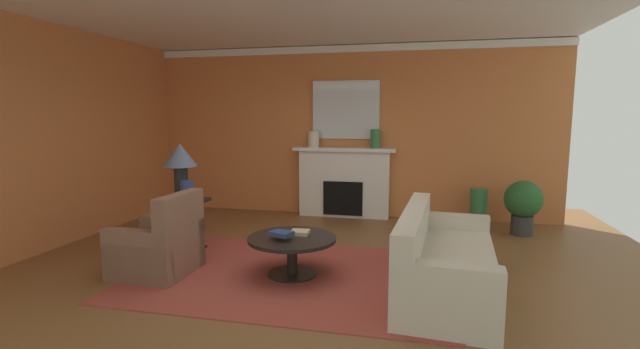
{
  "coord_description": "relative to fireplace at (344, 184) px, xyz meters",
  "views": [
    {
      "loc": [
        1.39,
        -4.83,
        1.82
      ],
      "look_at": [
        0.05,
        1.06,
        1.0
      ],
      "focal_mm": 24.81,
      "sensor_mm": 36.0,
      "label": 1
    }
  ],
  "objects": [
    {
      "name": "ground_plane",
      "position": [
        -0.08,
        -2.88,
        -0.59
      ],
      "size": [
        8.97,
        8.97,
        0.0
      ],
      "primitive_type": "plane",
      "color": "brown"
    },
    {
      "name": "wall_fireplace",
      "position": [
        -0.08,
        0.21,
        0.93
      ],
      "size": [
        7.5,
        0.12,
        3.04
      ],
      "primitive_type": "cube",
      "color": "#CC723D",
      "rests_on": "ground_plane"
    },
    {
      "name": "wall_window",
      "position": [
        -3.59,
        -2.58,
        0.93
      ],
      "size": [
        0.12,
        6.66,
        3.04
      ],
      "primitive_type": "cube",
      "color": "#CC723D",
      "rests_on": "ground_plane"
    },
    {
      "name": "ceiling_panel",
      "position": [
        -0.08,
        -2.58,
        2.48
      ],
      "size": [
        7.5,
        6.66,
        0.06
      ],
      "primitive_type": "cube",
      "color": "white"
    },
    {
      "name": "crown_moulding",
      "position": [
        -0.08,
        0.13,
        2.37
      ],
      "size": [
        7.5,
        0.08,
        0.12
      ],
      "primitive_type": "cube",
      "color": "white"
    },
    {
      "name": "area_rug",
      "position": [
        -0.07,
        -3.06,
        -0.58
      ],
      "size": [
        3.56,
        2.45,
        0.01
      ],
      "primitive_type": "cube",
      "color": "#993D33",
      "rests_on": "ground_plane"
    },
    {
      "name": "fireplace",
      "position": [
        0.0,
        0.0,
        0.0
      ],
      "size": [
        1.8,
        0.35,
        1.24
      ],
      "color": "white",
      "rests_on": "ground_plane"
    },
    {
      "name": "mantel_mirror",
      "position": [
        0.0,
        0.12,
        1.32
      ],
      "size": [
        1.19,
        0.04,
        1.02
      ],
      "primitive_type": "cube",
      "color": "silver"
    },
    {
      "name": "sofa",
      "position": [
        1.57,
        -3.18,
        -0.29
      ],
      "size": [
        1.06,
        2.16,
        0.85
      ],
      "color": "beige",
      "rests_on": "ground_plane"
    },
    {
      "name": "armchair_near_window",
      "position": [
        -1.56,
        -3.35,
        -0.28
      ],
      "size": [
        0.82,
        0.82,
        0.95
      ],
      "color": "brown",
      "rests_on": "ground_plane"
    },
    {
      "name": "coffee_table",
      "position": [
        -0.07,
        -3.06,
        -0.25
      ],
      "size": [
        1.0,
        1.0,
        0.45
      ],
      "color": "black",
      "rests_on": "ground_plane"
    },
    {
      "name": "side_table",
      "position": [
        -1.73,
        -2.54,
        -0.19
      ],
      "size": [
        0.56,
        0.56,
        0.7
      ],
      "color": "black",
      "rests_on": "ground_plane"
    },
    {
      "name": "table_lamp",
      "position": [
        -1.73,
        -2.54,
        0.64
      ],
      "size": [
        0.44,
        0.44,
        0.75
      ],
      "color": "black",
      "rests_on": "side_table"
    },
    {
      "name": "vase_mantel_right",
      "position": [
        0.55,
        -0.05,
        0.82
      ],
      "size": [
        0.17,
        0.17,
        0.33
      ],
      "primitive_type": "cylinder",
      "color": "#33703D",
      "rests_on": "fireplace"
    },
    {
      "name": "vase_tall_corner",
      "position": [
        2.26,
        -0.3,
        -0.27
      ],
      "size": [
        0.27,
        0.27,
        0.63
      ],
      "primitive_type": "cylinder",
      "color": "#33703D",
      "rests_on": "ground_plane"
    },
    {
      "name": "vase_on_side_table",
      "position": [
        -1.58,
        -2.66,
        0.26
      ],
      "size": [
        0.17,
        0.17,
        0.29
      ],
      "primitive_type": "cylinder",
      "color": "navy",
      "rests_on": "side_table"
    },
    {
      "name": "vase_mantel_left",
      "position": [
        -0.55,
        -0.05,
        0.8
      ],
      "size": [
        0.2,
        0.2,
        0.29
      ],
      "primitive_type": "cylinder",
      "color": "beige",
      "rests_on": "fireplace"
    },
    {
      "name": "book_red_cover",
      "position": [
        -0.01,
        -2.93,
        -0.12
      ],
      "size": [
        0.22,
        0.2,
        0.04
      ],
      "primitive_type": "cube",
      "rotation": [
        0.0,
        0.0,
        0.04
      ],
      "color": "tan",
      "rests_on": "coffee_table"
    },
    {
      "name": "book_art_folio",
      "position": [
        -0.15,
        -3.19,
        -0.07
      ],
      "size": [
        0.28,
        0.24,
        0.05
      ],
      "primitive_type": "cube",
      "rotation": [
        0.0,
        0.0,
        -0.32
      ],
      "color": "navy",
      "rests_on": "coffee_table"
    },
    {
      "name": "potted_plant",
      "position": [
        2.86,
        -0.62,
        -0.09
      ],
      "size": [
        0.56,
        0.56,
        0.83
      ],
      "color": "#333333",
      "rests_on": "ground_plane"
    }
  ]
}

